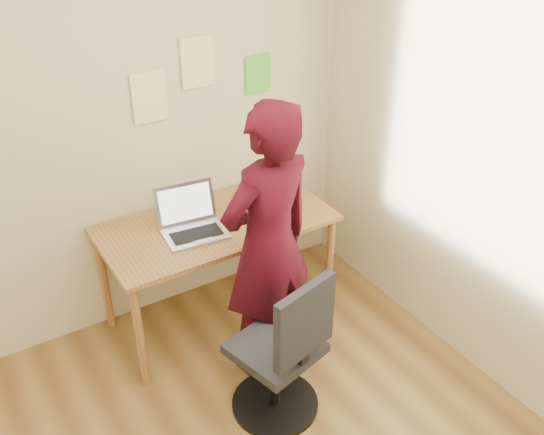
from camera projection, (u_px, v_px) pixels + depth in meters
room at (222, 303)px, 2.04m from camera, size 3.58×3.58×2.78m
desk at (217, 234)px, 3.70m from camera, size 1.40×0.70×0.74m
laptop at (192, 223)px, 3.54m from camera, size 0.39×0.35×0.26m
paper_sheet at (273, 207)px, 3.81m from camera, size 0.34×0.38×0.00m
phone at (269, 225)px, 3.62m from camera, size 0.11×0.13×0.01m
wall_note_left at (150, 97)px, 3.46m from camera, size 0.21×0.00×0.30m
wall_note_mid at (198, 62)px, 3.52m from camera, size 0.21×0.00×0.30m
wall_note_right at (258, 74)px, 3.78m from camera, size 0.18×0.00×0.24m
office_chair at (284, 358)px, 3.15m from camera, size 0.50×0.51×0.93m
person at (268, 246)px, 3.27m from camera, size 0.66×0.49×1.66m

